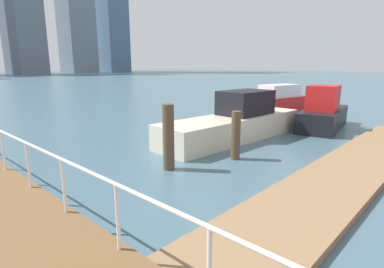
% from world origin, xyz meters
% --- Properties ---
extents(ground_plane, '(300.00, 300.00, 0.00)m').
position_xyz_m(ground_plane, '(0.00, 20.00, 0.00)').
color(ground_plane, '#476675').
extents(floating_dock, '(15.28, 2.00, 0.18)m').
position_xyz_m(floating_dock, '(4.14, 6.31, 0.09)').
color(floating_dock, '#93704C').
rests_on(floating_dock, ground_plane).
extents(boardwalk_railing, '(0.06, 26.54, 1.08)m').
position_xyz_m(boardwalk_railing, '(-3.15, 10.15, 1.25)').
color(boardwalk_railing, white).
rests_on(boardwalk_railing, boardwalk).
extents(dock_piling_1, '(0.35, 0.35, 2.01)m').
position_xyz_m(dock_piling_1, '(0.62, 10.48, 1.00)').
color(dock_piling_1, brown).
rests_on(dock_piling_1, ground_plane).
extents(dock_piling_3, '(0.31, 0.31, 1.64)m').
position_xyz_m(dock_piling_3, '(2.86, 9.60, 0.82)').
color(dock_piling_3, brown).
rests_on(dock_piling_3, ground_plane).
extents(dock_piling_5, '(0.27, 0.27, 2.09)m').
position_xyz_m(dock_piling_5, '(10.73, 9.38, 1.04)').
color(dock_piling_5, '#473826').
rests_on(dock_piling_5, ground_plane).
extents(moored_boat_0, '(6.31, 3.00, 1.84)m').
position_xyz_m(moored_boat_0, '(13.06, 13.70, 0.71)').
color(moored_boat_0, red).
rests_on(moored_boat_0, ground_plane).
extents(moored_boat_2, '(7.56, 2.33, 2.03)m').
position_xyz_m(moored_boat_2, '(5.33, 11.32, 0.71)').
color(moored_boat_2, beige).
rests_on(moored_boat_2, ground_plane).
extents(moored_boat_3, '(4.81, 2.42, 2.16)m').
position_xyz_m(moored_boat_3, '(10.02, 9.37, 0.76)').
color(moored_boat_3, black).
rests_on(moored_boat_3, ground_plane).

